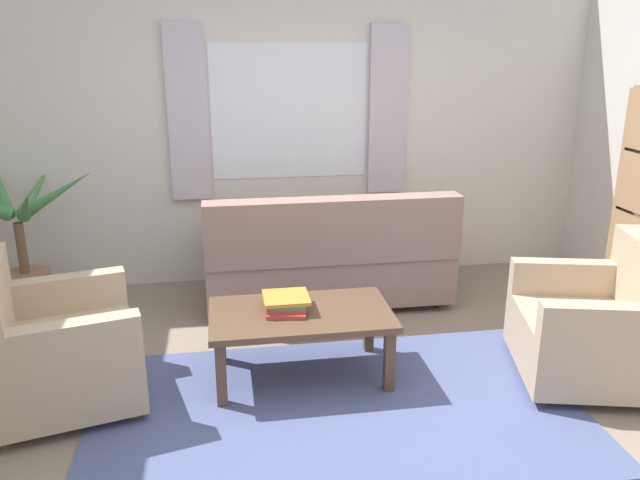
% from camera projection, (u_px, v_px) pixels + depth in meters
% --- Properties ---
extents(ground_plane, '(6.24, 6.24, 0.00)m').
position_uv_depth(ground_plane, '(337.00, 410.00, 3.53)').
color(ground_plane, gray).
extents(wall_back, '(5.32, 0.12, 2.60)m').
position_uv_depth(wall_back, '(289.00, 129.00, 5.26)').
color(wall_back, silver).
rests_on(wall_back, ground_plane).
extents(window_with_curtains, '(1.98, 0.07, 1.40)m').
position_uv_depth(window_with_curtains, '(290.00, 112.00, 5.14)').
color(window_with_curtains, white).
extents(area_rug, '(2.76, 1.63, 0.01)m').
position_uv_depth(area_rug, '(337.00, 409.00, 3.52)').
color(area_rug, '#4C5684').
rests_on(area_rug, ground_plane).
extents(couch, '(1.90, 0.82, 0.92)m').
position_uv_depth(couch, '(328.00, 259.00, 4.89)').
color(couch, gray).
rests_on(couch, ground_plane).
extents(armchair_left, '(1.00, 1.01, 0.88)m').
position_uv_depth(armchair_left, '(50.00, 348.00, 3.49)').
color(armchair_left, tan).
rests_on(armchair_left, ground_plane).
extents(armchair_right, '(0.99, 1.01, 0.88)m').
position_uv_depth(armchair_right, '(599.00, 326.00, 3.76)').
color(armchair_right, tan).
rests_on(armchair_right, ground_plane).
extents(coffee_table, '(1.10, 0.64, 0.44)m').
position_uv_depth(coffee_table, '(301.00, 320.00, 3.77)').
color(coffee_table, brown).
rests_on(coffee_table, ground_plane).
extents(book_stack_on_table, '(0.28, 0.35, 0.09)m').
position_uv_depth(book_stack_on_table, '(287.00, 303.00, 3.77)').
color(book_stack_on_table, '#B23833').
rests_on(book_stack_on_table, coffee_table).
extents(potted_plant, '(1.15, 1.03, 1.14)m').
position_uv_depth(potted_plant, '(21.00, 247.00, 4.74)').
color(potted_plant, '#9E6B4C').
rests_on(potted_plant, ground_plane).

